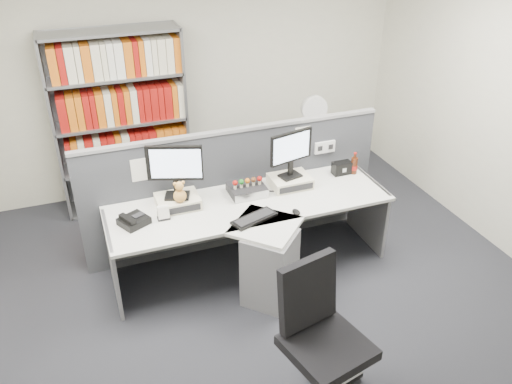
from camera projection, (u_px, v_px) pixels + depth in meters
name	position (u px, v px, depth m)	size (l,w,h in m)	color
ground	(282.00, 320.00, 4.53)	(5.50, 5.50, 0.00)	#2C2D33
room_shell	(289.00, 126.00, 3.64)	(5.04, 5.54, 2.72)	beige
partition	(235.00, 187.00, 5.22)	(3.00, 0.08, 1.27)	#3F4147
desk	(258.00, 239.00, 4.78)	(2.60, 1.20, 0.72)	silver
monitor_riser_left	(178.00, 202.00, 4.75)	(0.38, 0.31, 0.10)	beige
monitor_riser_right	(290.00, 181.00, 5.08)	(0.38, 0.31, 0.10)	beige
monitor_left	(175.00, 167.00, 4.58)	(0.47, 0.22, 0.50)	black
monitor_right	(291.00, 150.00, 4.92)	(0.45, 0.19, 0.46)	black
desktop_pc	(247.00, 190.00, 4.95)	(0.33, 0.29, 0.09)	black
figurines	(247.00, 182.00, 4.89)	(0.29, 0.05, 0.09)	beige
keyboard	(254.00, 218.00, 4.57)	(0.44, 0.28, 0.03)	black
mouse	(296.00, 212.00, 4.65)	(0.06, 0.10, 0.04)	black
desk_phone	(133.00, 221.00, 4.50)	(0.29, 0.28, 0.10)	black
desk_calendar	(163.00, 214.00, 4.56)	(0.11, 0.08, 0.13)	black
plush_toy	(180.00, 193.00, 4.61)	(0.12, 0.12, 0.20)	gold
speaker	(342.00, 168.00, 5.29)	(0.19, 0.11, 0.13)	black
cola_bottle	(354.00, 166.00, 5.29)	(0.07, 0.07, 0.23)	#3F190A
shelving_unit	(122.00, 125.00, 5.76)	(1.41, 0.40, 2.00)	gray
filing_cabinet	(311.00, 164.00, 6.34)	(0.45, 0.61, 0.70)	gray
desk_fan	(314.00, 111.00, 6.01)	(0.30, 0.18, 0.50)	white
office_chair	(319.00, 334.00, 3.60)	(0.72, 0.70, 1.08)	silver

